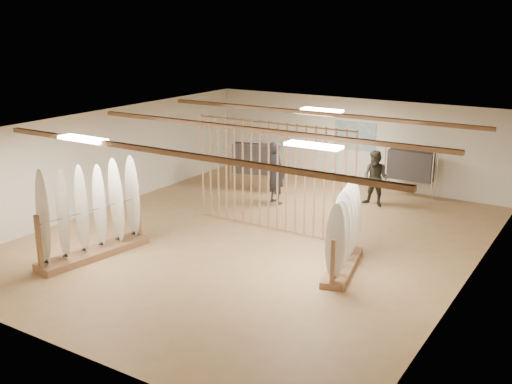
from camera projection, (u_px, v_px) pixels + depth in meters
The scene contains 16 objects.
floor at pixel (256, 239), 14.73m from camera, with size 12.00×12.00×0.00m, color tan.
ceiling at pixel (256, 126), 13.95m from camera, with size 12.00×12.00×0.00m, color gray.
wall_back at pixel (355, 142), 19.23m from camera, with size 12.00×12.00×0.00m, color silver.
wall_front at pixel (55, 270), 9.46m from camera, with size 12.00×12.00×0.00m, color silver.
wall_left at pixel (106, 159), 16.89m from camera, with size 12.00×12.00×0.00m, color silver.
wall_right at pixel (471, 220), 11.79m from camera, with size 12.00×12.00×0.00m, color silver.
ceiling_slats at pixel (256, 130), 13.97m from camera, with size 9.50×6.12×0.10m, color #8D6240.
light_panels at pixel (256, 129), 13.97m from camera, with size 1.20×0.35×0.06m, color white.
bamboo_partition at pixel (273, 177), 14.99m from camera, with size 4.45×0.05×2.78m.
poster at pixel (355, 136), 19.15m from camera, with size 1.40×0.03×0.90m, color teal.
rack_left at pixel (92, 225), 13.44m from camera, with size 1.00×2.78×2.20m.
rack_right at pixel (344, 243), 12.75m from camera, with size 0.95×2.27×1.78m.
clothing_rack_a at pixel (256, 159), 18.47m from camera, with size 1.46×0.72×1.61m.
clothing_rack_b at pixel (411, 165), 17.80m from camera, with size 1.45×0.38×1.55m.
shopper_a at pixel (276, 168), 17.29m from camera, with size 0.77×0.52×2.10m, color #2A2C32.
shopper_b at pixel (376, 175), 17.10m from camera, with size 0.88×0.69×1.83m, color #312F26.
Camera 1 is at (7.33, -11.72, 5.22)m, focal length 42.00 mm.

